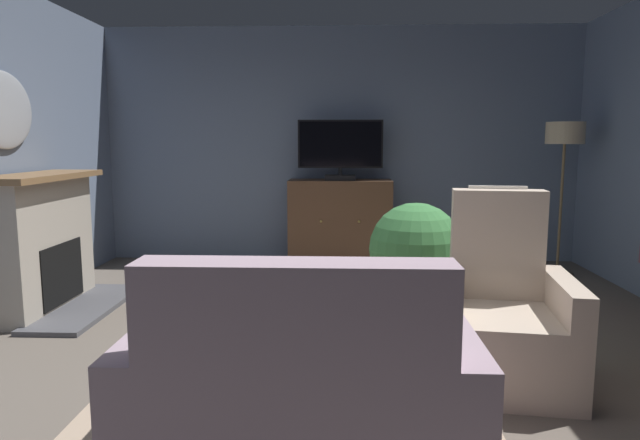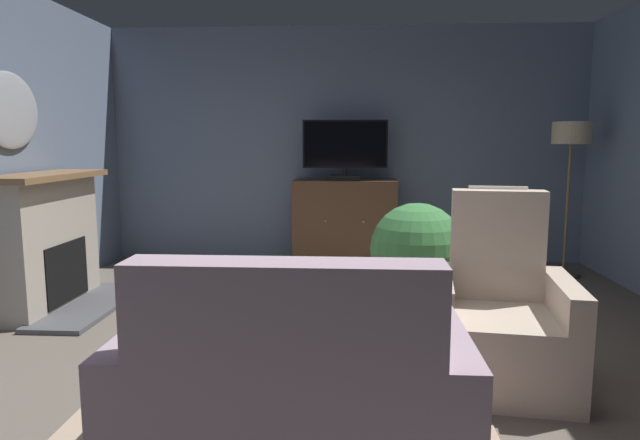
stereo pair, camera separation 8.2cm
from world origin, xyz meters
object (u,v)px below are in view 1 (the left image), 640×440
Objects in this scene: television at (340,148)px; cat at (203,287)px; fireplace at (43,246)px; potted_plant_leafy_by_curtain at (415,255)px; tv_cabinet at (340,225)px; coffee_table at (288,312)px; floor_lamp at (564,151)px; wall_mirror_oval at (4,110)px; sofa_floral at (303,403)px; armchair_angled_to_table at (500,322)px; tv_remote at (299,307)px.

cat is at bearing -131.58° from television.
potted_plant_leafy_by_curtain is at bearing -6.81° from fireplace.
tv_cabinet is 1.23× the size of television.
potted_plant_leafy_by_curtain is at bearing -74.89° from television.
tv_cabinet is 1.76× the size of cat.
coffee_table is 1.56× the size of cat.
fireplace reaches higher than cat.
television is 0.59× the size of floor_lamp.
television is at bearing 33.05° from wall_mirror_oval.
television is 0.66× the size of sofa_floral.
potted_plant_leafy_by_curtain is 0.60× the size of floor_lamp.
fireplace is at bearing -163.38° from floor_lamp.
sofa_floral is 2.17× the size of cat.
armchair_angled_to_table is 1.18× the size of potted_plant_leafy_by_curtain.
fireplace is at bearing 135.61° from sofa_floral.
tv_remote is 1.98m from cat.
sofa_floral reaches higher than potted_plant_leafy_by_curtain.
tv_remote is at bearing -28.90° from fireplace.
floor_lamp is at bearing 56.71° from sofa_floral.
armchair_angled_to_table reaches higher than tv_cabinet.
fireplace is at bearing 159.57° from armchair_angled_to_table.
floor_lamp is (4.92, 1.47, 0.79)m from fireplace.
tv_cabinet reaches higher than coffee_table.
wall_mirror_oval is 3.81m from sofa_floral.
cat is at bearing 112.29° from sofa_floral.
sofa_floral is at bearing -91.84° from television.
sofa_floral is at bearing 29.08° from tv_remote.
armchair_angled_to_table is 3.27m from floor_lamp.
wall_mirror_oval reaches higher than fireplace.
sofa_floral is (-0.13, -4.17, -1.04)m from television.
fireplace is at bearing -144.46° from television.
sofa_floral is (-0.13, -4.23, -0.15)m from tv_cabinet.
fireplace is 1.35× the size of coffee_table.
armchair_angled_to_table is (0.99, -3.18, -0.12)m from tv_cabinet.
potted_plant_leafy_by_curtain is (0.91, 0.82, 0.21)m from coffee_table.
cat is at bearing -130.54° from tv_cabinet.
fireplace is 1.72× the size of wall_mirror_oval.
tv_remote is (2.55, -1.27, -1.28)m from wall_mirror_oval.
tv_cabinet reaches higher than potted_plant_leafy_by_curtain.
tv_cabinet is 1.02× the size of armchair_angled_to_table.
wall_mirror_oval reaches higher than sofa_floral.
fireplace is 8.37× the size of tv_remote.
cat is (-1.26, -1.48, -0.38)m from tv_cabinet.
television is at bearing 107.49° from armchair_angled_to_table.
fireplace is 3.38m from sofa_floral.
tv_remote is at bearing -94.40° from television.
television is 3.24m from tv_remote.
wall_mirror_oval reaches higher than floor_lamp.
fireplace is at bearing 151.90° from coffee_table.
wall_mirror_oval is at bearing 138.41° from sofa_floral.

